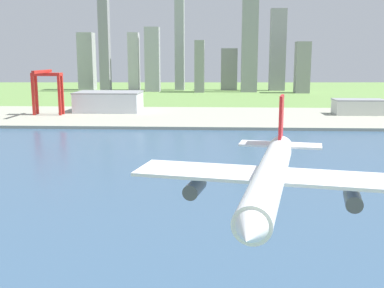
{
  "coord_description": "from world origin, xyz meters",
  "views": [
    {
      "loc": [
        26.58,
        68.5,
        55.61
      ],
      "look_at": [
        19.22,
        215.07,
        27.97
      ],
      "focal_mm": 43.86,
      "sensor_mm": 36.0,
      "label": 1
    }
  ],
  "objects_px": {
    "airplane_landing": "(270,176)",
    "warehouse_annex": "(358,107)",
    "warehouse_main": "(109,101)",
    "port_crane_red": "(46,82)"
  },
  "relations": [
    {
      "from": "airplane_landing",
      "to": "warehouse_annex",
      "type": "relative_size",
      "value": 1.03
    },
    {
      "from": "port_crane_red",
      "to": "warehouse_main",
      "type": "xyz_separation_m",
      "value": [
        49.26,
        31.45,
        -20.07
      ]
    },
    {
      "from": "airplane_landing",
      "to": "warehouse_main",
      "type": "height_order",
      "value": "airplane_landing"
    },
    {
      "from": "airplane_landing",
      "to": "warehouse_annex",
      "type": "height_order",
      "value": "airplane_landing"
    },
    {
      "from": "airplane_landing",
      "to": "warehouse_annex",
      "type": "bearing_deg",
      "value": 71.66
    },
    {
      "from": "warehouse_annex",
      "to": "port_crane_red",
      "type": "bearing_deg",
      "value": -176.25
    },
    {
      "from": "airplane_landing",
      "to": "warehouse_annex",
      "type": "xyz_separation_m",
      "value": [
        123.87,
        373.74,
        -29.61
      ]
    },
    {
      "from": "airplane_landing",
      "to": "warehouse_annex",
      "type": "distance_m",
      "value": 394.85
    },
    {
      "from": "warehouse_main",
      "to": "warehouse_annex",
      "type": "relative_size",
      "value": 1.38
    },
    {
      "from": "airplane_landing",
      "to": "port_crane_red",
      "type": "height_order",
      "value": "airplane_landing"
    }
  ]
}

